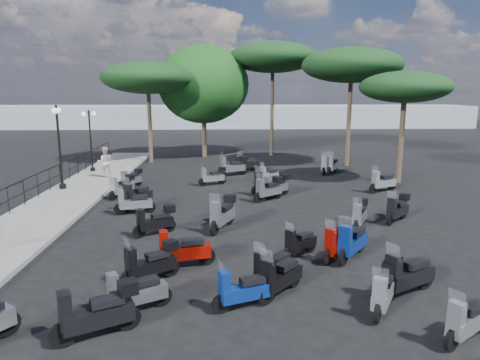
{
  "coord_description": "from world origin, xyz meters",
  "views": [
    {
      "loc": [
        0.72,
        -15.93,
        4.9
      ],
      "look_at": [
        1.41,
        1.94,
        1.2
      ],
      "focal_mm": 32.0,
      "sensor_mm": 36.0,
      "label": 1
    }
  ],
  "objects_px": {
    "scooter_13": "(182,251)",
    "scooter_28": "(383,182)",
    "pine_1": "(352,65)",
    "scooter_24": "(467,322)",
    "scooter_6": "(97,313)",
    "scooter_11": "(233,166)",
    "scooter_14": "(299,244)",
    "pine_3": "(405,87)",
    "scooter_5": "(131,179)",
    "scooter_26": "(352,243)",
    "scooter_15": "(269,190)",
    "scooter_32": "(248,163)",
    "scooter_19": "(273,270)",
    "scooter_22": "(267,184)",
    "scooter_4": "(122,187)",
    "scooter_29": "(327,166)",
    "scooter_1": "(151,264)",
    "scooter_27": "(398,209)",
    "scooter_9": "(137,197)",
    "scooter_30": "(280,278)",
    "scooter_31": "(332,166)",
    "scooter_18": "(407,276)",
    "scooter_20": "(341,245)",
    "scooter_25": "(384,291)",
    "scooter_7": "(135,294)",
    "scooter_23": "(268,175)",
    "scooter_16": "(276,186)",
    "lamp_post_1": "(59,142)",
    "scooter_21": "(360,215)",
    "pedestrian_far": "(105,162)",
    "lamp_post_2": "(90,137)",
    "scooter_10": "(213,177)",
    "broadleaf_tree": "(203,85)",
    "scooter_12": "(243,291)",
    "scooter_17": "(246,165)"
  },
  "relations": [
    {
      "from": "scooter_4",
      "to": "scooter_30",
      "type": "bearing_deg",
      "value": 148.95
    },
    {
      "from": "scooter_1",
      "to": "scooter_18",
      "type": "distance_m",
      "value": 6.45
    },
    {
      "from": "scooter_26",
      "to": "scooter_18",
      "type": "bearing_deg",
      "value": 144.25
    },
    {
      "from": "scooter_12",
      "to": "scooter_26",
      "type": "xyz_separation_m",
      "value": [
        3.37,
        2.85,
        0.08
      ]
    },
    {
      "from": "scooter_13",
      "to": "scooter_28",
      "type": "height_order",
      "value": "scooter_13"
    },
    {
      "from": "scooter_24",
      "to": "scooter_26",
      "type": "bearing_deg",
      "value": -20.8
    },
    {
      "from": "scooter_22",
      "to": "scooter_26",
      "type": "xyz_separation_m",
      "value": [
        1.67,
        -8.33,
        0.0
      ]
    },
    {
      "from": "scooter_13",
      "to": "scooter_32",
      "type": "bearing_deg",
      "value": -22.85
    },
    {
      "from": "scooter_12",
      "to": "scooter_17",
      "type": "height_order",
      "value": "scooter_17"
    },
    {
      "from": "pine_1",
      "to": "scooter_24",
      "type": "bearing_deg",
      "value": -99.65
    },
    {
      "from": "scooter_6",
      "to": "scooter_11",
      "type": "bearing_deg",
      "value": -37.69
    },
    {
      "from": "scooter_1",
      "to": "scooter_23",
      "type": "distance_m",
      "value": 13.09
    },
    {
      "from": "lamp_post_1",
      "to": "scooter_5",
      "type": "height_order",
      "value": "lamp_post_1"
    },
    {
      "from": "scooter_11",
      "to": "scooter_29",
      "type": "xyz_separation_m",
      "value": [
        5.71,
        0.33,
        -0.06
      ]
    },
    {
      "from": "scooter_1",
      "to": "scooter_22",
      "type": "relative_size",
      "value": 0.84
    },
    {
      "from": "scooter_15",
      "to": "scooter_25",
      "type": "relative_size",
      "value": 1.0
    },
    {
      "from": "scooter_10",
      "to": "scooter_16",
      "type": "height_order",
      "value": "scooter_16"
    },
    {
      "from": "scooter_24",
      "to": "scooter_26",
      "type": "xyz_separation_m",
      "value": [
        -1.01,
        4.34,
        0.08
      ]
    },
    {
      "from": "scooter_9",
      "to": "scooter_30",
      "type": "bearing_deg",
      "value": 152.24
    },
    {
      "from": "scooter_14",
      "to": "scooter_32",
      "type": "height_order",
      "value": "scooter_32"
    },
    {
      "from": "scooter_14",
      "to": "scooter_32",
      "type": "relative_size",
      "value": 0.82
    },
    {
      "from": "scooter_5",
      "to": "scooter_1",
      "type": "bearing_deg",
      "value": 135.99
    },
    {
      "from": "scooter_26",
      "to": "scooter_15",
      "type": "bearing_deg",
      "value": -37.61
    },
    {
      "from": "scooter_4",
      "to": "scooter_20",
      "type": "bearing_deg",
      "value": 163.9
    },
    {
      "from": "scooter_24",
      "to": "scooter_27",
      "type": "xyz_separation_m",
      "value": [
        1.83,
        7.96,
        0.06
      ]
    },
    {
      "from": "scooter_26",
      "to": "scooter_24",
      "type": "bearing_deg",
      "value": 141.76
    },
    {
      "from": "scooter_14",
      "to": "scooter_31",
      "type": "relative_size",
      "value": 0.73
    },
    {
      "from": "scooter_1",
      "to": "scooter_30",
      "type": "xyz_separation_m",
      "value": [
        3.26,
        -0.92,
        -0.03
      ]
    },
    {
      "from": "scooter_19",
      "to": "scooter_5",
      "type": "bearing_deg",
      "value": -20.96
    },
    {
      "from": "pedestrian_far",
      "to": "scooter_23",
      "type": "xyz_separation_m",
      "value": [
        9.15,
        -1.21,
        -0.59
      ]
    },
    {
      "from": "scooter_22",
      "to": "scooter_31",
      "type": "height_order",
      "value": "scooter_22"
    },
    {
      "from": "pine_3",
      "to": "pine_1",
      "type": "bearing_deg",
      "value": 102.67
    },
    {
      "from": "scooter_11",
      "to": "scooter_18",
      "type": "height_order",
      "value": "scooter_11"
    },
    {
      "from": "scooter_19",
      "to": "broadleaf_tree",
      "type": "height_order",
      "value": "broadleaf_tree"
    },
    {
      "from": "scooter_16",
      "to": "scooter_27",
      "type": "relative_size",
      "value": 1.06
    },
    {
      "from": "scooter_4",
      "to": "scooter_14",
      "type": "height_order",
      "value": "scooter_4"
    },
    {
      "from": "scooter_14",
      "to": "scooter_20",
      "type": "bearing_deg",
      "value": -144.37
    },
    {
      "from": "scooter_15",
      "to": "scooter_32",
      "type": "bearing_deg",
      "value": -34.15
    },
    {
      "from": "scooter_9",
      "to": "scooter_22",
      "type": "distance_m",
      "value": 6.3
    },
    {
      "from": "scooter_20",
      "to": "scooter_25",
      "type": "xyz_separation_m",
      "value": [
        0.14,
        -3.05,
        0.02
      ]
    },
    {
      "from": "scooter_1",
      "to": "scooter_15",
      "type": "bearing_deg",
      "value": -60.3
    },
    {
      "from": "scooter_18",
      "to": "scooter_29",
      "type": "relative_size",
      "value": 1.03
    },
    {
      "from": "scooter_7",
      "to": "scooter_9",
      "type": "xyz_separation_m",
      "value": [
        -1.7,
        8.88,
        0.06
      ]
    },
    {
      "from": "lamp_post_2",
      "to": "scooter_31",
      "type": "distance_m",
      "value": 14.74
    },
    {
      "from": "scooter_5",
      "to": "pine_1",
      "type": "relative_size",
      "value": 0.18
    },
    {
      "from": "scooter_19",
      "to": "scooter_22",
      "type": "height_order",
      "value": "scooter_22"
    },
    {
      "from": "lamp_post_1",
      "to": "scooter_21",
      "type": "bearing_deg",
      "value": -37.74
    },
    {
      "from": "scooter_4",
      "to": "scooter_27",
      "type": "bearing_deg",
      "value": -172.84
    },
    {
      "from": "scooter_14",
      "to": "pine_3",
      "type": "xyz_separation_m",
      "value": [
        7.3,
        10.46,
        4.71
      ]
    },
    {
      "from": "lamp_post_2",
      "to": "scooter_14",
      "type": "xyz_separation_m",
      "value": [
        10.27,
        -13.89,
        -1.85
      ]
    }
  ]
}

